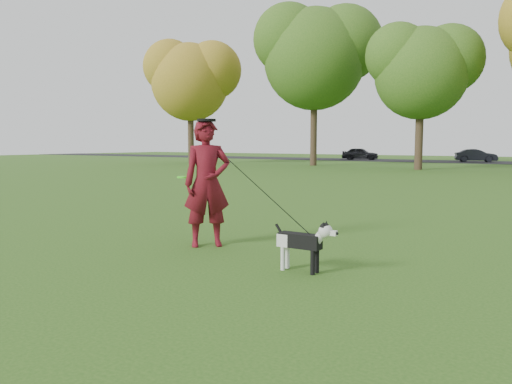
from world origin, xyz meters
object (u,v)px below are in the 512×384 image
Objects in this scene: dog at (305,240)px; car_left at (360,154)px; car_mid at (476,156)px; man at (207,183)px.

dog is 43.00m from car_left.
car_mid is (-4.62, 40.30, 0.15)m from dog.
dog is at bearing -169.78° from car_left.
man is 0.61× the size of car_mid.
man is 2.24× the size of dog.
car_left reaches higher than car_mid.
man reaches higher than car_mid.
car_left is at bearing 70.64° from car_mid.
car_left is 1.03× the size of car_mid.
dog is 0.27× the size of car_left.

